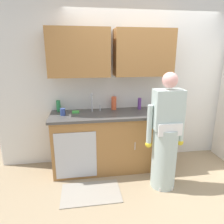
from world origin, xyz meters
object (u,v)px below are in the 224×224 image
Objects in this scene: bottle_dish_liquid at (139,104)px; bottle_cleaner_spray at (58,106)px; bottle_water_tall at (114,103)px; cup_by_sink at (63,112)px; sponge at (76,112)px; sink at (95,114)px; knife_on_counter at (159,111)px; bottle_soap at (159,102)px; person_at_sink at (165,141)px.

bottle_cleaner_spray is at bearing 176.90° from bottle_dish_liquid.
bottle_water_tall is 2.03× the size of cup_by_sink.
cup_by_sink reaches higher than sponge.
sink is 1.05m from knife_on_counter.
bottle_water_tall is 0.80m from bottle_soap.
sink is 0.41m from bottle_water_tall.
person_at_sink is 6.75× the size of knife_on_counter.
bottle_soap is 1.44m from sponge.
bottle_cleaner_spray is at bearing 150.10° from person_at_sink.
cup_by_sink is (-1.24, -0.17, -0.04)m from bottle_dish_liquid.
sink is at bearing -147.95° from bottle_water_tall.
cup_by_sink is at bearing -70.47° from bottle_cleaner_spray.
knife_on_counter is at bearing 0.68° from sink.
sink is 4.70× the size of cup_by_sink.
cup_by_sink is at bearing -171.63° from bottle_soap.
bottle_dish_liquid is at bearing -3.10° from bottle_cleaner_spray.
sink is 1.15m from bottle_soap.
bottle_water_tall is 1.18× the size of bottle_soap.
bottle_water_tall is 0.75m from knife_on_counter.
person_at_sink is at bearing -104.60° from bottle_soap.
bottle_cleaner_spray is (-1.33, 0.07, -0.01)m from bottle_dish_liquid.
bottle_dish_liquid is (0.75, 0.15, 0.11)m from sink.
sink is 4.55× the size of sponge.
bottle_dish_liquid is 1.04× the size of bottle_soap.
sink is 2.31× the size of bottle_water_tall.
sink is 2.61× the size of bottle_dish_liquid.
bottle_cleaner_spray is at bearing 158.65° from sink.
cup_by_sink is at bearing -164.86° from bottle_water_tall.
sink is 2.77× the size of bottle_cleaner_spray.
bottle_water_tall is 1.97× the size of sponge.
bottle_cleaner_spray is at bearing 109.53° from cup_by_sink.
sink is at bearing -21.35° from bottle_cleaner_spray.
bottle_dish_liquid is 0.38m from bottle_soap.
sink is 0.32m from sponge.
sink is 2.08× the size of knife_on_counter.
bottle_cleaner_spray reaches higher than sponge.
bottle_cleaner_spray is (-1.48, 0.85, 0.34)m from person_at_sink.
bottle_cleaner_spray is at bearing 154.31° from sponge.
person_at_sink is 7.48× the size of bottle_water_tall.
knife_on_counter is at bearing -111.10° from bottle_soap.
bottle_water_tall reaches higher than bottle_cleaner_spray.
bottle_water_tall is at bearing -178.80° from bottle_soap.
person_at_sink is 8.81× the size of bottle_soap.
sponge is (-1.21, 0.72, 0.26)m from person_at_sink.
sink reaches higher than sponge.
bottle_cleaner_spray reaches higher than cup_by_sink.
person_at_sink reaches higher than bottle_cleaner_spray.
sponge is at bearing -174.84° from bottle_soap.
bottle_dish_liquid reaches higher than bottle_soap.
bottle_cleaner_spray is (-0.90, 0.02, -0.02)m from bottle_water_tall.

